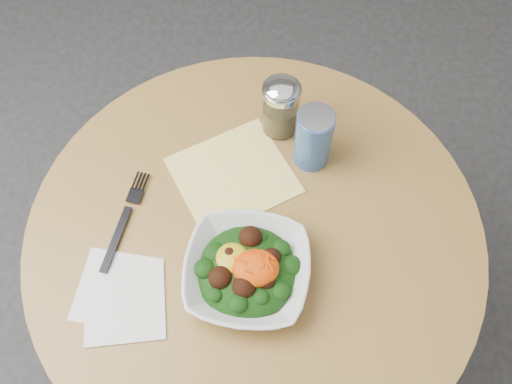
% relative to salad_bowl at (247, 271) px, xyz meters
% --- Properties ---
extents(ground, '(6.00, 6.00, 0.00)m').
position_rel_salad_bowl_xyz_m(ground, '(0.01, 0.09, -0.78)').
color(ground, '#29292B').
rests_on(ground, ground).
extents(table, '(0.90, 0.90, 0.75)m').
position_rel_salad_bowl_xyz_m(table, '(0.01, 0.09, -0.23)').
color(table, black).
rests_on(table, ground).
extents(cloth_napkin, '(0.30, 0.29, 0.00)m').
position_rel_salad_bowl_xyz_m(cloth_napkin, '(-0.03, 0.22, -0.03)').
color(cloth_napkin, yellow).
rests_on(cloth_napkin, table).
extents(paper_napkins, '(0.18, 0.19, 0.00)m').
position_rel_salad_bowl_xyz_m(paper_napkins, '(-0.23, -0.04, -0.03)').
color(paper_napkins, white).
rests_on(paper_napkins, table).
extents(salad_bowl, '(0.26, 0.26, 0.09)m').
position_rel_salad_bowl_xyz_m(salad_bowl, '(0.00, 0.00, 0.00)').
color(salad_bowl, silver).
rests_on(salad_bowl, table).
extents(fork, '(0.08, 0.22, 0.00)m').
position_rel_salad_bowl_xyz_m(fork, '(-0.24, 0.13, -0.03)').
color(fork, black).
rests_on(fork, table).
extents(spice_shaker, '(0.08, 0.08, 0.14)m').
position_rel_salad_bowl_xyz_m(spice_shaker, '(0.07, 0.34, 0.04)').
color(spice_shaker, silver).
rests_on(spice_shaker, table).
extents(beverage_can, '(0.08, 0.08, 0.14)m').
position_rel_salad_bowl_xyz_m(beverage_can, '(0.13, 0.27, 0.04)').
color(beverage_can, '#0D3196').
rests_on(beverage_can, table).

